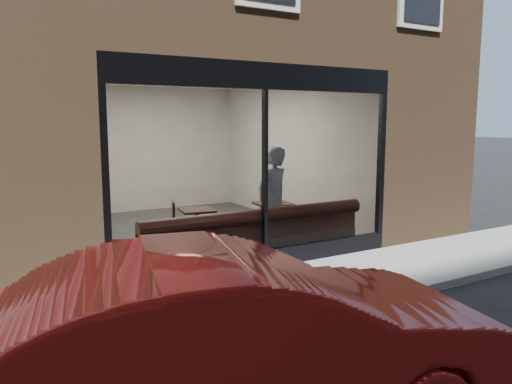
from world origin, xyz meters
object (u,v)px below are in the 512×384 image
person (273,201)px  cafe_chair_right (255,220)px  cafe_table_left (197,210)px  cafe_chair_left (163,242)px  banquette (252,249)px  cafe_table_right (273,204)px  parked_car (238,343)px

person → cafe_chair_right: size_ratio=4.41×
cafe_table_left → cafe_chair_left: size_ratio=1.37×
banquette → person: 0.98m
cafe_table_right → person: bearing=-123.3°
banquette → cafe_chair_left: size_ratio=9.46×
cafe_table_right → cafe_chair_right: bearing=80.8°
cafe_chair_right → parked_car: bearing=72.1°
banquette → cafe_table_right: size_ratio=6.22×
cafe_chair_left → parked_car: (-1.25, -5.04, 0.46)m
person → cafe_chair_right: 1.94m
person → cafe_table_left: size_ratio=3.27×
banquette → cafe_table_right: bearing=43.7°
parked_car → person: bearing=-22.9°
banquette → cafe_table_left: 1.35m
cafe_table_left → cafe_table_right: cafe_table_right is taller
banquette → cafe_chair_right: bearing=58.3°
banquette → parked_car: parked_car is taller
cafe_table_right → parked_car: bearing=-125.0°
cafe_chair_left → cafe_chair_right: (2.34, 0.82, 0.00)m
banquette → parked_car: bearing=-121.4°
cafe_chair_right → cafe_table_left: bearing=39.7°
cafe_chair_left → cafe_chair_right: 2.48m
cafe_table_right → cafe_chair_right: (0.16, 0.96, -0.50)m
cafe_table_left → parked_car: (-1.89, -5.03, -0.04)m
cafe_table_left → banquette: bearing=-67.5°
cafe_table_left → parked_car: parked_car is taller
person → parked_car: (-2.96, -4.17, -0.25)m
banquette → cafe_table_left: (-0.48, 1.15, 0.52)m
cafe_table_right → cafe_chair_right: cafe_table_right is taller
cafe_table_left → person: bearing=-38.9°
cafe_table_right → cafe_chair_left: (-2.19, 0.14, -0.50)m
cafe_table_left → cafe_chair_left: 0.82m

